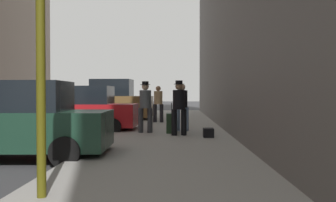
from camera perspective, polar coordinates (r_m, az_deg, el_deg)
name	(u,v)px	position (r m, az deg, el deg)	size (l,w,h in m)	color
sidewalk	(167,148)	(9.97, -0.13, -7.12)	(4.00, 40.00, 0.15)	gray
parked_dark_green_sedan	(18,123)	(9.16, -21.92, -3.07)	(4.25, 2.16, 1.79)	#193828
parked_red_hatchback	(82,111)	(14.56, -12.94, -1.46)	(4.21, 2.08, 1.79)	#B2191E
parked_bronze_suv	(109,102)	(20.03, -8.93, -0.21)	(4.67, 2.20, 2.25)	brown
fire_hydrant	(137,116)	(16.90, -4.71, -2.27)	(0.42, 0.22, 0.70)	red
pedestrian_in_jeans	(182,105)	(13.60, 2.14, -0.54)	(0.51, 0.42, 1.71)	#728CB2
pedestrian_with_fedora	(179,105)	(12.10, 1.68, -0.61)	(0.53, 0.48, 1.78)	black
pedestrian_with_beanie	(145,104)	(12.96, -3.47, -0.49)	(0.51, 0.41, 1.78)	#333338
pedestrian_in_tan_coat	(158,102)	(17.62, -1.50, -0.15)	(0.53, 0.48, 1.71)	black
rolling_suitcase	(172,123)	(12.90, 0.54, -3.37)	(0.38, 0.57, 1.04)	black
duffel_bag	(208,133)	(11.70, 6.17, -4.83)	(0.32, 0.44, 0.28)	black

